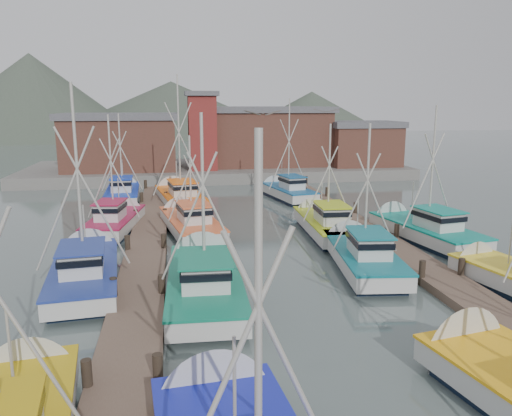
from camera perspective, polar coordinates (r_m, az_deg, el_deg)
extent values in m
plane|color=#495856|center=(24.73, 3.60, -7.98)|extent=(260.00, 260.00, 0.00)
cube|color=brown|center=(27.91, -12.54, -5.49)|extent=(2.20, 46.00, 0.40)
cylinder|color=black|center=(15.98, -18.69, -18.50)|extent=(0.30, 0.30, 1.50)
cylinder|color=black|center=(22.26, -15.91, -9.48)|extent=(0.30, 0.30, 1.50)
cylinder|color=black|center=(28.87, -14.45, -4.49)|extent=(0.30, 0.30, 1.50)
cylinder|color=black|center=(35.63, -13.55, -1.37)|extent=(0.30, 0.30, 1.50)
cylinder|color=black|center=(42.47, -12.94, 0.74)|extent=(0.30, 0.30, 1.50)
cylinder|color=black|center=(49.35, -12.50, 2.27)|extent=(0.30, 0.30, 1.50)
cylinder|color=black|center=(15.78, -11.12, -18.49)|extent=(0.30, 0.30, 1.50)
cylinder|color=black|center=(22.11, -10.69, -9.36)|extent=(0.30, 0.30, 1.50)
cylinder|color=black|center=(28.76, -10.47, -4.37)|extent=(0.30, 0.30, 1.50)
cylinder|color=black|center=(35.54, -10.34, -1.27)|extent=(0.30, 0.30, 1.50)
cylinder|color=black|center=(42.39, -10.24, 0.84)|extent=(0.30, 0.30, 1.50)
cylinder|color=black|center=(49.29, -10.18, 2.35)|extent=(0.30, 0.30, 1.50)
cube|color=brown|center=(30.49, 14.81, -4.13)|extent=(2.20, 46.00, 0.40)
cylinder|color=black|center=(24.86, 18.41, -7.38)|extent=(0.30, 0.30, 1.50)
cylinder|color=black|center=(30.92, 12.39, -3.31)|extent=(0.30, 0.30, 1.50)
cylinder|color=black|center=(37.31, 8.41, -0.58)|extent=(0.30, 0.30, 1.50)
cylinder|color=black|center=(43.89, 5.62, 1.34)|extent=(0.30, 0.30, 1.50)
cylinder|color=black|center=(50.58, 3.55, 2.75)|extent=(0.30, 0.30, 1.50)
cylinder|color=black|center=(25.84, 22.36, -6.94)|extent=(0.30, 0.30, 1.50)
cylinder|color=black|center=(31.71, 15.75, -3.11)|extent=(0.30, 0.30, 1.50)
cylinder|color=black|center=(37.97, 11.28, -0.47)|extent=(0.30, 0.30, 1.50)
cylinder|color=black|center=(44.45, 8.11, 1.41)|extent=(0.30, 0.30, 1.50)
cylinder|color=black|center=(51.07, 5.74, 2.80)|extent=(0.30, 0.30, 1.50)
cube|color=slate|center=(60.39, -4.40, 4.35)|extent=(44.00, 16.00, 1.20)
cube|color=#562E26|center=(58.09, -15.21, 7.01)|extent=(12.00, 8.00, 5.50)
cube|color=#5C5C61|center=(57.94, -15.38, 10.06)|extent=(12.72, 8.48, 0.70)
cube|color=#562E26|center=(60.86, 1.24, 7.94)|extent=(14.00, 9.00, 6.20)
cube|color=#5C5C61|center=(60.73, 1.25, 11.19)|extent=(14.84, 9.54, 0.70)
cube|color=#562E26|center=(61.10, 12.03, 6.90)|extent=(8.00, 6.00, 4.50)
cube|color=#5C5C61|center=(60.95, 12.14, 9.34)|extent=(8.48, 6.36, 0.70)
cube|color=maroon|center=(55.84, -6.15, 8.46)|extent=(3.00, 3.00, 8.00)
cube|color=#5C5C61|center=(55.76, -6.25, 12.82)|extent=(3.60, 3.60, 0.50)
cone|color=#454E41|center=(142.18, -23.86, 7.39)|extent=(110.00, 110.00, 42.00)
cone|color=#454E41|center=(152.88, -9.52, 8.46)|extent=(140.00, 140.00, 30.00)
cone|color=#454E41|center=(148.49, 6.29, 8.46)|extent=(90.00, 90.00, 24.00)
cone|color=beige|center=(14.80, -5.13, -20.06)|extent=(3.11, 1.37, 3.02)
cylinder|color=#B3AFA4|center=(8.55, 0.28, -14.60)|extent=(0.15, 0.15, 6.89)
cylinder|color=#B3AFA4|center=(8.82, -3.85, -19.74)|extent=(2.47, 0.33, 5.39)
cylinder|color=#B3AFA4|center=(9.09, 4.25, -18.69)|extent=(2.47, 0.33, 5.39)
cylinder|color=#B3AFA4|center=(11.29, -2.46, -20.59)|extent=(0.09, 0.09, 2.70)
cone|color=beige|center=(18.37, 21.61, -14.21)|extent=(3.15, 1.61, 3.00)
cone|color=beige|center=(17.16, -24.22, -16.36)|extent=(2.65, 1.40, 2.54)
cylinder|color=#B3AFA4|center=(11.97, -25.44, -12.30)|extent=(2.42, 0.38, 5.30)
cylinder|color=#B3AFA4|center=(14.09, -26.23, -14.91)|extent=(0.08, 0.08, 2.44)
cube|color=black|center=(22.27, -5.84, -10.17)|extent=(2.97, 8.28, 0.70)
cube|color=beige|center=(22.03, -5.87, -8.60)|extent=(3.38, 9.41, 0.80)
cube|color=#107A5A|center=(21.91, -5.89, -7.66)|extent=(3.47, 9.51, 0.10)
cone|color=beige|center=(26.49, -6.16, -5.42)|extent=(2.95, 1.21, 2.91)
cube|color=beige|center=(20.66, -5.84, -7.20)|extent=(1.98, 2.86, 1.10)
cube|color=black|center=(20.59, -5.85, -6.59)|extent=(2.11, 3.14, 0.28)
cube|color=#107A5A|center=(20.48, -5.87, -5.64)|extent=(2.24, 3.33, 0.07)
cylinder|color=#B3AFA4|center=(20.83, -6.08, 1.24)|extent=(0.13, 0.13, 6.93)
cylinder|color=#B3AFA4|center=(20.99, -7.66, -0.99)|extent=(2.49, 0.19, 5.42)
cylinder|color=#B3AFA4|center=(21.01, -4.41, -0.90)|extent=(2.49, 0.19, 5.42)
cylinder|color=#B3AFA4|center=(23.14, -6.08, -3.44)|extent=(0.08, 0.08, 2.60)
cube|color=black|center=(26.37, 12.09, -6.84)|extent=(3.20, 7.40, 0.70)
cube|color=beige|center=(26.18, 12.15, -5.49)|extent=(3.64, 8.41, 0.80)
cube|color=#0D6D79|center=(26.07, 12.18, -4.69)|extent=(3.73, 8.50, 0.10)
cone|color=beige|center=(30.02, 10.20, -3.48)|extent=(2.66, 1.41, 2.55)
cube|color=beige|center=(25.01, 12.80, -4.06)|extent=(1.93, 2.63, 1.10)
cube|color=black|center=(24.95, 12.82, -3.56)|extent=(2.07, 2.88, 0.28)
cube|color=#0D6D79|center=(24.85, 12.86, -2.75)|extent=(2.19, 3.06, 0.07)
cylinder|color=#B3AFA4|center=(25.21, 12.59, 2.20)|extent=(0.13, 0.13, 6.36)
cylinder|color=#B3AFA4|center=(25.21, 11.37, 0.53)|extent=(2.27, 0.37, 4.97)
cylinder|color=#B3AFA4|center=(25.48, 13.65, 0.54)|extent=(2.27, 0.37, 4.97)
cylinder|color=#B3AFA4|center=(27.14, 11.52, -1.35)|extent=(0.07, 0.07, 2.27)
cube|color=black|center=(24.80, -18.86, -8.43)|extent=(3.22, 7.82, 0.70)
cube|color=beige|center=(24.59, -18.96, -7.01)|extent=(3.66, 8.89, 0.80)
cube|color=navy|center=(24.47, -19.02, -6.17)|extent=(3.75, 8.99, 0.10)
cone|color=beige|center=(28.76, -18.44, -4.58)|extent=(2.80, 1.36, 2.70)
cube|color=beige|center=(23.32, -19.26, -5.60)|extent=(1.99, 2.76, 1.10)
cube|color=black|center=(23.25, -19.30, -5.06)|extent=(2.13, 3.03, 0.28)
cube|color=navy|center=(23.15, -19.36, -4.20)|extent=(2.26, 3.21, 0.07)
cylinder|color=#B3AFA4|center=(23.41, -19.71, 3.34)|extent=(0.14, 0.14, 8.19)
cylinder|color=#B3AFA4|center=(23.61, -20.99, 0.95)|extent=(2.91, 0.39, 6.40)
cylinder|color=#B3AFA4|center=(23.52, -18.11, 1.11)|extent=(2.91, 0.39, 6.40)
cylinder|color=#B3AFA4|center=(25.65, -19.00, -2.52)|extent=(0.08, 0.08, 2.60)
cone|color=beige|center=(27.49, 22.99, -5.67)|extent=(2.57, 1.57, 2.39)
cylinder|color=#B3AFA4|center=(25.45, 27.10, -3.29)|extent=(0.08, 0.08, 2.21)
cube|color=black|center=(32.95, -7.40, -2.92)|extent=(3.63, 7.75, 0.70)
cube|color=beige|center=(32.79, -7.43, -1.82)|extent=(4.13, 8.80, 0.80)
cube|color=orange|center=(32.71, -7.45, -1.17)|extent=(4.23, 8.90, 0.10)
cone|color=beige|center=(36.88, -8.78, -0.58)|extent=(2.79, 1.53, 2.64)
cube|color=beige|center=(31.61, -7.10, -0.56)|extent=(2.11, 2.79, 1.10)
cube|color=black|center=(31.57, -7.11, -0.15)|extent=(2.26, 3.06, 0.28)
cube|color=orange|center=(31.49, -7.13, 0.49)|extent=(2.40, 3.24, 0.07)
cylinder|color=#B3AFA4|center=(32.05, -7.52, 3.45)|extent=(0.14, 0.14, 5.34)
cylinder|color=#B3AFA4|center=(32.05, -8.43, 2.29)|extent=(1.91, 0.41, 4.18)
cylinder|color=#B3AFA4|center=(32.26, -6.55, 2.40)|extent=(1.91, 0.41, 4.18)
cylinder|color=#B3AFA4|center=(33.93, -8.04, 1.38)|extent=(0.08, 0.08, 2.36)
cube|color=black|center=(32.75, 8.07, -3.03)|extent=(2.66, 7.36, 0.70)
cube|color=beige|center=(32.59, 8.10, -1.92)|extent=(3.02, 8.37, 0.80)
cube|color=#ACC216|center=(32.51, 8.12, -1.27)|extent=(3.10, 8.45, 0.10)
cone|color=beige|center=(36.52, 6.39, -0.64)|extent=(2.63, 1.20, 2.58)
cube|color=beige|center=(31.45, 8.62, -0.66)|extent=(1.77, 2.54, 1.10)
cube|color=black|center=(31.40, 8.64, -0.25)|extent=(1.88, 2.80, 0.28)
cube|color=#ACC216|center=(31.33, 8.66, 0.39)|extent=(2.00, 2.97, 0.07)
cylinder|color=#B3AFA4|center=(31.80, 8.36, 4.03)|extent=(0.12, 0.12, 6.07)
cylinder|color=#B3AFA4|center=(31.77, 7.40, 2.75)|extent=(2.18, 0.17, 4.75)
cylinder|color=#B3AFA4|center=(32.05, 9.23, 2.78)|extent=(2.18, 0.17, 4.75)
cylinder|color=#B3AFA4|center=(33.67, 7.51, 1.32)|extent=(0.07, 0.07, 2.31)
cube|color=black|center=(34.54, -15.77, -2.59)|extent=(3.14, 6.89, 0.70)
cube|color=beige|center=(34.39, -15.83, -1.54)|extent=(3.57, 7.83, 0.80)
cube|color=#A0153E|center=(34.31, -15.87, -0.92)|extent=(3.65, 7.91, 0.10)
cone|color=beige|center=(37.99, -14.38, -0.46)|extent=(2.49, 1.44, 2.35)
cube|color=beige|center=(33.34, -16.32, -0.30)|extent=(1.85, 2.47, 1.10)
cube|color=black|center=(33.29, -16.34, 0.08)|extent=(1.98, 2.71, 0.28)
cube|color=#A0153E|center=(33.22, -16.37, 0.69)|extent=(2.10, 2.87, 0.07)
cylinder|color=#B3AFA4|center=(33.61, -16.25, 4.57)|extent=(0.13, 0.13, 6.62)
cylinder|color=#B3AFA4|center=(33.86, -17.02, 3.24)|extent=(2.35, 0.44, 5.18)
cylinder|color=#B3AFA4|center=(33.58, -15.32, 3.28)|extent=(2.35, 0.44, 5.18)
cylinder|color=#B3AFA4|center=(35.36, -15.42, 1.49)|extent=(0.08, 0.08, 2.26)
cube|color=black|center=(32.71, 18.78, -3.57)|extent=(3.65, 7.74, 0.70)
cube|color=beige|center=(32.55, 18.86, -2.47)|extent=(4.15, 8.80, 0.80)
cube|color=#098575|center=(32.46, 18.90, -1.82)|extent=(4.24, 8.89, 0.10)
cone|color=beige|center=(35.90, 14.73, -1.17)|extent=(2.82, 1.53, 2.67)
cube|color=beige|center=(31.57, 20.09, -1.21)|extent=(2.12, 2.79, 1.10)
cube|color=black|center=(31.52, 20.12, -0.80)|extent=(2.27, 3.06, 0.28)
cube|color=#098575|center=(31.45, 20.17, -0.16)|extent=(2.41, 3.24, 0.07)
cylinder|color=#B3AFA4|center=(31.72, 19.52, 4.50)|extent=(0.14, 0.14, 7.21)
cylinder|color=#B3AFA4|center=(31.48, 18.61, 2.95)|extent=(2.56, 0.52, 5.64)
cylinder|color=#B3AFA4|center=(32.18, 20.21, 3.02)|extent=(2.56, 0.52, 5.64)
cylinder|color=#B3AFA4|center=(33.39, 17.45, 0.79)|extent=(0.08, 0.08, 2.47)
cube|color=black|center=(42.42, -8.60, 0.35)|extent=(3.85, 8.41, 0.70)
cube|color=beige|center=(42.29, -8.63, 1.21)|extent=(4.38, 9.56, 0.80)
cube|color=orange|center=(42.23, -8.64, 1.72)|extent=(4.48, 9.66, 0.10)
cone|color=beige|center=(46.80, -9.60, 2.00)|extent=(3.01, 1.53, 2.88)
cube|color=beige|center=(41.06, -8.40, 2.25)|extent=(2.26, 3.01, 1.10)
cube|color=black|center=(41.02, -8.41, 2.56)|extent=(2.42, 3.31, 0.28)
cube|color=orange|center=(40.97, -8.42, 3.06)|extent=(2.57, 3.51, 0.07)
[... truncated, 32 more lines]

